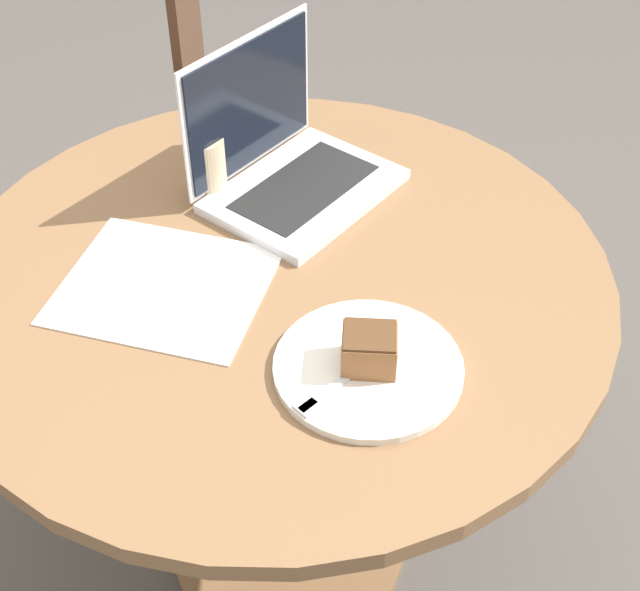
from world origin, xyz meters
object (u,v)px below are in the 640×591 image
Objects in this scene: plate at (368,367)px; chair at (252,138)px; laptop at (289,166)px; coffee_glass at (206,166)px.

chair is at bearing 98.62° from plate.
plate is 0.44m from laptop.
coffee_glass is 0.28× the size of laptop.
chair is 0.63m from coffee_glass.
coffee_glass is at bearing -4.35° from chair.
chair is 3.86× the size of plate.
chair reaches higher than plate.
chair is 2.63× the size of laptop.
plate is 0.68× the size of laptop.
plate is at bearing -62.77° from coffee_glass.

